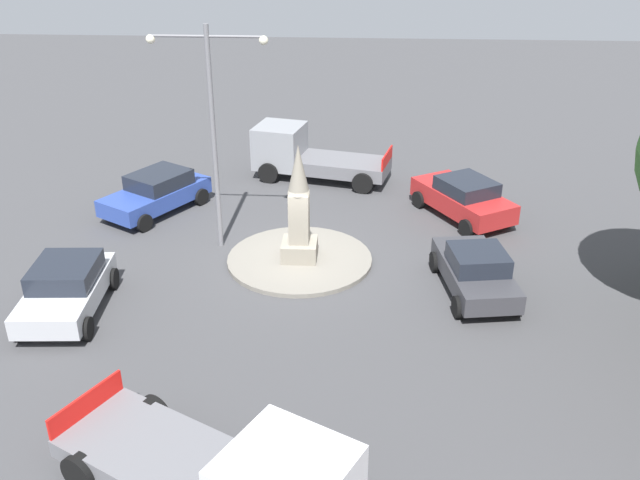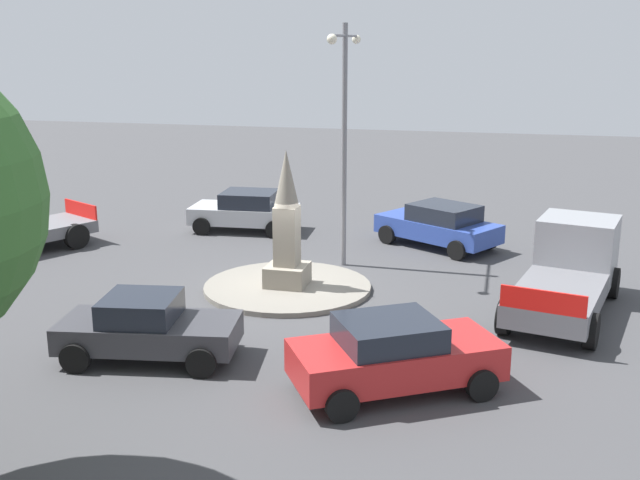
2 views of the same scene
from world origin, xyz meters
name	(u,v)px [view 2 (image 2 of 2)]	position (x,y,z in m)	size (l,w,h in m)	color
ground_plane	(288,289)	(0.00, 0.00, 0.00)	(80.00, 80.00, 0.00)	#424244
traffic_island	(288,287)	(0.00, 0.00, 0.07)	(4.68, 4.68, 0.14)	gray
monument	(287,229)	(0.00, 0.00, 1.74)	(1.12, 1.12, 3.80)	gray
streetlamp	(344,120)	(-2.76, 1.01, 4.47)	(3.67, 0.28, 7.27)	slate
car_silver_parked_right	(246,210)	(-6.28, -3.39, 0.76)	(2.28, 3.95, 1.46)	#B7BABF
car_dark_grey_parked_left	(147,327)	(5.35, -1.62, 0.72)	(2.39, 4.06, 1.43)	#38383D
car_blue_passing	(439,225)	(-5.65, 3.69, 0.77)	(3.67, 4.46, 1.48)	#2D479E
car_red_approaching	(394,354)	(5.67, 3.84, 0.78)	(3.64, 4.42, 1.51)	#B22323
truck_grey_waiting	(569,269)	(-0.41, 7.51, 1.02)	(5.83, 3.29, 2.16)	gray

